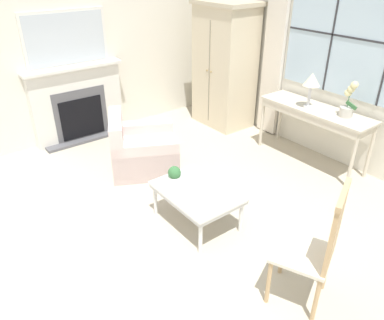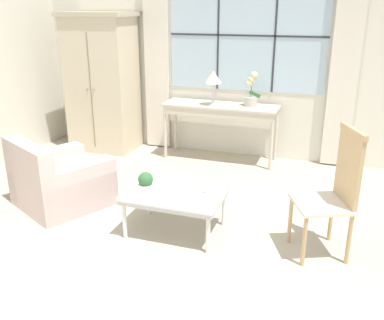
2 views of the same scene
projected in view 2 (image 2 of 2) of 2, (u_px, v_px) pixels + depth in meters
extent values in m
plane|color=#B2A893|center=(162.00, 265.00, 3.58)|extent=(14.00, 14.00, 0.00)
cube|color=silver|center=(246.00, 56.00, 5.80)|extent=(7.20, 0.06, 2.80)
cube|color=silver|center=(246.00, 35.00, 5.68)|extent=(2.13, 0.01, 1.46)
cube|color=#2D2D33|center=(218.00, 35.00, 5.79)|extent=(0.02, 0.02, 1.46)
cube|color=#2D2D33|center=(275.00, 36.00, 5.55)|extent=(0.02, 0.02, 1.46)
cube|color=#2D2D33|center=(246.00, 35.00, 5.67)|extent=(2.13, 0.02, 0.02)
cube|color=silver|center=(157.00, 61.00, 6.15)|extent=(0.36, 0.06, 2.55)
cube|color=silver|center=(345.00, 69.00, 5.37)|extent=(0.36, 0.06, 2.55)
cube|color=beige|center=(102.00, 85.00, 6.21)|extent=(0.91, 0.63, 1.90)
cube|color=#BCAE92|center=(97.00, 14.00, 5.88)|extent=(0.99, 0.69, 0.06)
cube|color=gray|center=(91.00, 92.00, 5.94)|extent=(0.01, 0.01, 1.60)
sphere|color=#997F4C|center=(87.00, 89.00, 5.94)|extent=(0.03, 0.03, 0.03)
sphere|color=#997F4C|center=(94.00, 89.00, 5.91)|extent=(0.03, 0.03, 0.03)
cube|color=beige|center=(221.00, 106.00, 5.80)|extent=(1.56, 0.48, 0.03)
cube|color=beige|center=(221.00, 110.00, 5.82)|extent=(1.50, 0.46, 0.10)
cylinder|color=beige|center=(165.00, 132.00, 5.98)|extent=(0.04, 0.04, 0.75)
cylinder|color=beige|center=(271.00, 143.00, 5.52)|extent=(0.04, 0.04, 0.75)
cylinder|color=beige|center=(175.00, 125.00, 6.33)|extent=(0.04, 0.04, 0.75)
cylinder|color=beige|center=(276.00, 134.00, 5.88)|extent=(0.04, 0.04, 0.75)
cylinder|color=silver|center=(213.00, 104.00, 5.76)|extent=(0.12, 0.12, 0.02)
cylinder|color=silver|center=(213.00, 93.00, 5.71)|extent=(0.04, 0.04, 0.27)
cone|color=beige|center=(213.00, 77.00, 5.63)|extent=(0.22, 0.22, 0.17)
cylinder|color=#BCB7AD|center=(251.00, 102.00, 5.68)|extent=(0.17, 0.17, 0.12)
cylinder|color=#336638|center=(252.00, 85.00, 5.61)|extent=(0.01, 0.01, 0.32)
cube|color=#336638|center=(255.00, 94.00, 5.63)|extent=(0.16, 0.02, 0.09)
sphere|color=beige|center=(250.00, 84.00, 5.62)|extent=(0.09, 0.09, 0.09)
sphere|color=beige|center=(252.00, 79.00, 5.59)|extent=(0.09, 0.09, 0.09)
sphere|color=beige|center=(254.00, 75.00, 5.56)|extent=(0.09, 0.09, 0.09)
cube|color=beige|center=(63.00, 187.00, 4.62)|extent=(1.14, 1.14, 0.39)
cube|color=beige|center=(28.00, 162.00, 4.27)|extent=(0.83, 0.53, 0.37)
cube|color=beige|center=(49.00, 173.00, 4.82)|extent=(0.56, 0.84, 0.53)
cube|color=beige|center=(78.00, 190.00, 4.38)|extent=(0.56, 0.84, 0.53)
cube|color=beige|center=(321.00, 204.00, 3.60)|extent=(0.58, 0.58, 0.03)
cube|color=tan|center=(349.00, 169.00, 3.51)|extent=(0.20, 0.39, 0.59)
cube|color=tan|center=(354.00, 131.00, 3.41)|extent=(0.21, 0.41, 0.05)
cylinder|color=tan|center=(304.00, 241.00, 3.49)|extent=(0.04, 0.04, 0.45)
cylinder|color=tan|center=(290.00, 220.00, 3.85)|extent=(0.04, 0.04, 0.45)
cylinder|color=tan|center=(349.00, 239.00, 3.52)|extent=(0.04, 0.04, 0.45)
cylinder|color=tan|center=(331.00, 218.00, 3.88)|extent=(0.04, 0.04, 0.45)
cube|color=silver|center=(175.00, 193.00, 3.97)|extent=(0.90, 0.64, 0.03)
cube|color=beige|center=(175.00, 196.00, 3.98)|extent=(0.88, 0.62, 0.04)
cylinder|color=silver|center=(124.00, 219.00, 3.93)|extent=(0.04, 0.04, 0.39)
cylinder|color=silver|center=(208.00, 233.00, 3.68)|extent=(0.04, 0.04, 0.39)
cylinder|color=silver|center=(149.00, 196.00, 4.40)|extent=(0.04, 0.04, 0.39)
cylinder|color=silver|center=(224.00, 207.00, 4.16)|extent=(0.04, 0.04, 0.39)
cube|color=white|center=(146.00, 188.00, 3.94)|extent=(0.13, 0.13, 0.09)
sphere|color=#336638|center=(146.00, 179.00, 3.90)|extent=(0.14, 0.14, 0.14)
cylinder|color=silver|center=(208.00, 193.00, 3.93)|extent=(0.09, 0.09, 0.01)
cylinder|color=white|center=(208.00, 187.00, 3.91)|extent=(0.06, 0.06, 0.10)
cylinder|color=black|center=(208.00, 182.00, 3.89)|extent=(0.00, 0.00, 0.01)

